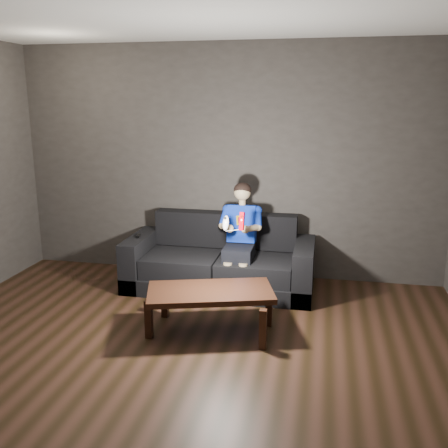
# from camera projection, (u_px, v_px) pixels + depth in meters

# --- Properties ---
(floor) EXTENTS (5.00, 5.00, 0.00)m
(floor) POSITION_uv_depth(u_px,v_px,m) (164.00, 381.00, 3.76)
(floor) COLOR black
(floor) RESTS_ON ground
(back_wall) EXTENTS (5.00, 0.04, 2.70)m
(back_wall) POSITION_uv_depth(u_px,v_px,m) (228.00, 162.00, 5.81)
(back_wall) COLOR #383331
(back_wall) RESTS_ON ground
(sofa) EXTENTS (2.06, 0.89, 0.79)m
(sofa) POSITION_uv_depth(u_px,v_px,m) (220.00, 265.00, 5.58)
(sofa) COLOR black
(sofa) RESTS_ON floor
(child) EXTENTS (0.46, 0.56, 1.13)m
(child) POSITION_uv_depth(u_px,v_px,m) (240.00, 230.00, 5.38)
(child) COLOR black
(child) RESTS_ON sofa
(wii_remote_red) EXTENTS (0.05, 0.07, 0.18)m
(wii_remote_red) POSITION_uv_depth(u_px,v_px,m) (242.00, 221.00, 4.90)
(wii_remote_red) COLOR #CE000D
(wii_remote_red) RESTS_ON child
(nunchuk_white) EXTENTS (0.08, 0.11, 0.16)m
(nunchuk_white) POSITION_uv_depth(u_px,v_px,m) (226.00, 223.00, 4.95)
(nunchuk_white) COLOR white
(nunchuk_white) RESTS_ON child
(wii_remote_black) EXTENTS (0.06, 0.14, 0.03)m
(wii_remote_black) POSITION_uv_depth(u_px,v_px,m) (138.00, 236.00, 5.61)
(wii_remote_black) COLOR black
(wii_remote_black) RESTS_ON sofa
(coffee_table) EXTENTS (1.23, 0.85, 0.41)m
(coffee_table) POSITION_uv_depth(u_px,v_px,m) (210.00, 295.00, 4.48)
(coffee_table) COLOR black
(coffee_table) RESTS_ON floor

